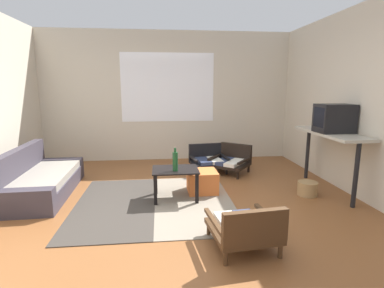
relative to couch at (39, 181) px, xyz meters
name	(u,v)px	position (x,y,z in m)	size (l,w,h in m)	color
ground_plane	(177,218)	(1.96, -1.02, -0.21)	(7.80, 7.80, 0.00)	brown
far_wall_with_window	(168,97)	(1.96, 2.04, 1.14)	(5.60, 0.13, 2.70)	beige
side_wall_right	(375,103)	(4.62, -0.72, 1.14)	(0.12, 6.60, 2.70)	beige
area_rug	(155,203)	(1.69, -0.52, -0.21)	(2.12, 2.10, 0.01)	#38332D
couch	(39,181)	(0.00, 0.00, 0.00)	(0.84, 1.78, 0.69)	#38333D
coffee_table	(175,175)	(1.98, -0.39, 0.14)	(0.64, 0.49, 0.44)	black
armchair_by_window	(208,159)	(2.66, 0.95, 0.03)	(0.70, 0.61, 0.49)	black
armchair_striped_foreground	(245,228)	(2.58, -1.80, 0.02)	(0.68, 0.70, 0.50)	#472D19
armchair_corner	(231,160)	(3.08, 0.82, 0.02)	(0.85, 0.85, 0.51)	black
ottoman_orange	(202,182)	(2.40, -0.16, -0.05)	(0.43, 0.43, 0.33)	#D1662D
console_shelf	(330,139)	(4.29, -0.30, 0.59)	(0.48, 1.41, 0.91)	#B2AD9E
crt_television	(334,118)	(4.29, -0.36, 0.90)	(0.49, 0.36, 0.41)	black
clay_vase	(322,122)	(4.29, -0.02, 0.80)	(0.20, 0.20, 0.30)	#935B38
glass_bottle	(175,161)	(1.98, -0.48, 0.36)	(0.07, 0.07, 0.32)	#194723
wicker_basket	(307,189)	(3.91, -0.46, -0.11)	(0.28, 0.28, 0.20)	#9E7A4C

